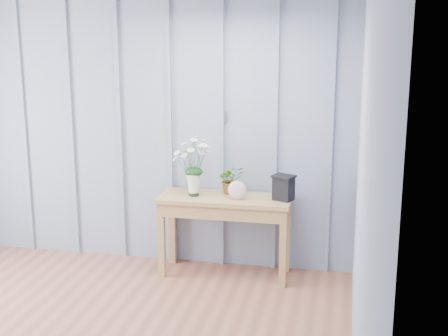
% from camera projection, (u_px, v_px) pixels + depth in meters
% --- Properties ---
extents(room_shell, '(4.00, 4.50, 2.50)m').
position_uv_depth(room_shell, '(83.00, 66.00, 4.50)').
color(room_shell, '#7E89A2').
rests_on(room_shell, ground).
extents(sideboard, '(1.20, 0.45, 0.75)m').
position_uv_depth(sideboard, '(225.00, 209.00, 5.69)').
color(sideboard, olive).
rests_on(sideboard, ground).
extents(daisy_vase, '(0.41, 0.31, 0.58)m').
position_uv_depth(daisy_vase, '(193.00, 157.00, 5.61)').
color(daisy_vase, black).
rests_on(daisy_vase, sideboard).
extents(spider_plant, '(0.30, 0.28, 0.26)m').
position_uv_depth(spider_plant, '(231.00, 180.00, 5.74)').
color(spider_plant, '#113611').
rests_on(spider_plant, sideboard).
extents(felt_disc_vessel, '(0.18, 0.07, 0.17)m').
position_uv_depth(felt_disc_vessel, '(237.00, 190.00, 5.54)').
color(felt_disc_vessel, '#965C72').
rests_on(felt_disc_vessel, sideboard).
extents(carved_box, '(0.23, 0.21, 0.23)m').
position_uv_depth(carved_box, '(284.00, 187.00, 5.53)').
color(carved_box, black).
rests_on(carved_box, sideboard).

